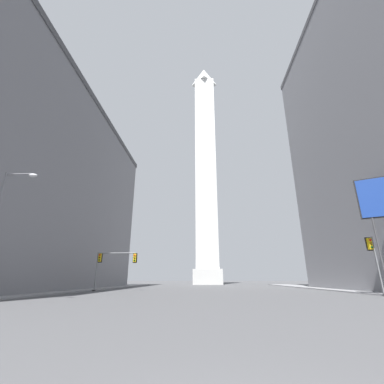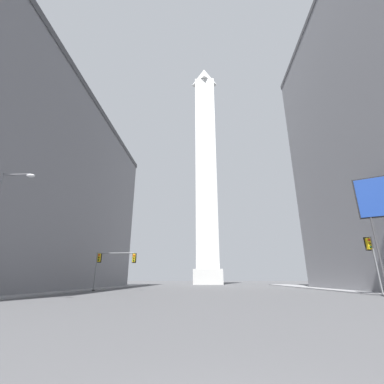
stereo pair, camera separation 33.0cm
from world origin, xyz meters
name	(u,v)px [view 2 (the right image)]	position (x,y,z in m)	size (l,w,h in m)	color
sidewalk_left	(39,293)	(-18.24, 26.31, 0.07)	(5.00, 87.71, 0.15)	gray
obelisk	(206,164)	(0.00, 73.09, 36.29)	(8.01, 8.01, 74.66)	silver
traffic_light_mid_right	(373,256)	(15.82, 24.40, 3.63)	(0.79, 0.51, 5.50)	slate
traffic_light_mid_left	(111,261)	(-13.54, 33.77, 3.83)	(5.67, 0.52, 5.00)	slate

